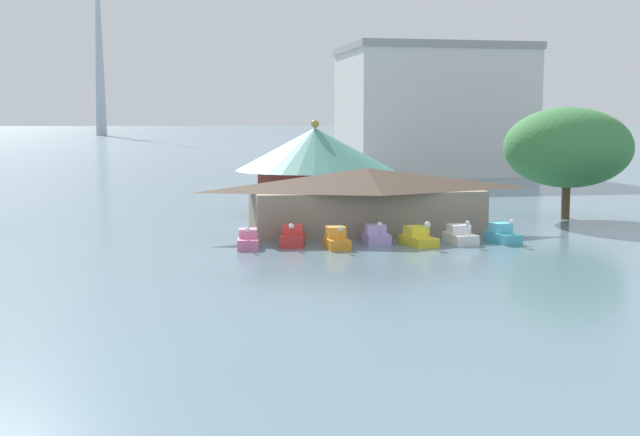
# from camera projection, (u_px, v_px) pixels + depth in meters

# --- Properties ---
(pedal_boat_pink) EXTENTS (1.62, 2.69, 1.47)m
(pedal_boat_pink) POSITION_uv_depth(u_px,v_px,m) (248.00, 240.00, 52.53)
(pedal_boat_pink) COLOR pink
(pedal_boat_pink) RESTS_ON ground
(pedal_boat_red) EXTENTS (2.05, 2.75, 1.58)m
(pedal_boat_red) POSITION_uv_depth(u_px,v_px,m) (293.00, 237.00, 53.38)
(pedal_boat_red) COLOR red
(pedal_boat_red) RESTS_ON ground
(pedal_boat_orange) EXTENTS (1.37, 2.50, 1.55)m
(pedal_boat_orange) POSITION_uv_depth(u_px,v_px,m) (336.00, 240.00, 52.37)
(pedal_boat_orange) COLOR orange
(pedal_boat_orange) RESTS_ON ground
(pedal_boat_lavender) EXTENTS (1.64, 2.57, 1.55)m
(pedal_boat_lavender) POSITION_uv_depth(u_px,v_px,m) (376.00, 236.00, 54.49)
(pedal_boat_lavender) COLOR #B299D8
(pedal_boat_lavender) RESTS_ON ground
(pedal_boat_yellow) EXTENTS (1.98, 3.11, 1.68)m
(pedal_boat_yellow) POSITION_uv_depth(u_px,v_px,m) (418.00, 238.00, 53.64)
(pedal_boat_yellow) COLOR yellow
(pedal_boat_yellow) RESTS_ON ground
(pedal_boat_white) EXTENTS (1.67, 2.71, 1.64)m
(pedal_boat_white) POSITION_uv_depth(u_px,v_px,m) (460.00, 236.00, 54.46)
(pedal_boat_white) COLOR white
(pedal_boat_white) RESTS_ON ground
(pedal_boat_cyan) EXTENTS (1.73, 2.86, 1.69)m
(pedal_boat_cyan) POSITION_uv_depth(u_px,v_px,m) (502.00, 235.00, 54.75)
(pedal_boat_cyan) COLOR #4CB7CC
(pedal_boat_cyan) RESTS_ON ground
(boathouse) EXTENTS (17.55, 6.38, 4.70)m
(boathouse) POSITION_uv_depth(u_px,v_px,m) (367.00, 199.00, 58.83)
(boathouse) COLOR gray
(boathouse) RESTS_ON ground
(green_roof_pavilion) EXTENTS (13.69, 13.69, 8.09)m
(green_roof_pavilion) POSITION_uv_depth(u_px,v_px,m) (315.00, 164.00, 70.98)
(green_roof_pavilion) COLOR #993328
(green_roof_pavilion) RESTS_ON ground
(shoreline_tree_right) EXTENTS (10.34, 10.34, 9.12)m
(shoreline_tree_right) POSITION_uv_depth(u_px,v_px,m) (568.00, 148.00, 67.32)
(shoreline_tree_right) COLOR brown
(shoreline_tree_right) RESTS_ON ground
(background_building_block) EXTENTS (26.03, 18.91, 18.71)m
(background_building_block) POSITION_uv_depth(u_px,v_px,m) (433.00, 111.00, 120.83)
(background_building_block) COLOR silver
(background_building_block) RESTS_ON ground
(distant_broadcast_tower) EXTENTS (7.11, 7.11, 141.88)m
(distant_broadcast_tower) POSITION_uv_depth(u_px,v_px,m) (98.00, 11.00, 407.20)
(distant_broadcast_tower) COLOR #B7BCC6
(distant_broadcast_tower) RESTS_ON ground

